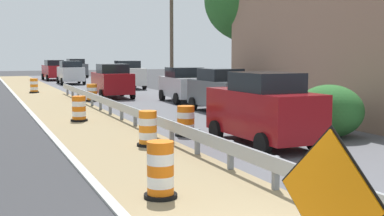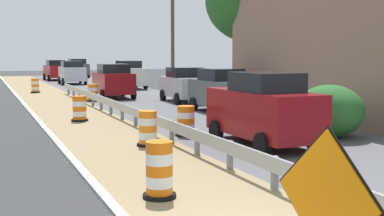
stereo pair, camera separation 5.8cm
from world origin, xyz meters
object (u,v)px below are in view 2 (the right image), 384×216
object	(u,v)px
traffic_barrel_far	(80,110)
traffic_barrel_farther	(93,93)
traffic_barrel_close	(148,130)
car_lead_near_lane	(72,73)
utility_pole_mid	(173,25)
car_distant_b	(263,109)
traffic_barrel_nearest	(159,172)
warning_sign_diamond	(326,202)
car_distant_a	(222,91)
car_trailing_near_lane	(77,68)
car_distant_c	(186,85)
traffic_barrel_mid	(186,122)
traffic_barrel_farthest	(35,86)
car_lead_far_lane	(113,81)
car_mid_far_lane	(129,75)
car_trailing_far_lane	(55,70)

from	to	relation	value
traffic_barrel_far	traffic_barrel_farther	xyz separation A→B (m)	(2.32, 8.60, -0.02)
traffic_barrel_close	car_lead_near_lane	xyz separation A→B (m)	(3.11, 32.42, 0.57)
utility_pole_mid	car_distant_b	bearing A→B (deg)	-102.36
traffic_barrel_nearest	traffic_barrel_far	size ratio (longest dim) A/B	1.07
traffic_barrel_close	traffic_barrel_farther	xyz separation A→B (m)	(1.44, 15.07, -0.03)
warning_sign_diamond	car_distant_a	distance (m)	18.11
utility_pole_mid	car_distant_a	bearing A→B (deg)	-97.98
car_trailing_near_lane	car_distant_c	xyz separation A→B (m)	(0.38, -33.00, -0.08)
traffic_barrel_farther	car_distant_b	distance (m)	16.44
traffic_barrel_nearest	traffic_barrel_close	size ratio (longest dim) A/B	1.04
traffic_barrel_mid	traffic_barrel_nearest	bearing A→B (deg)	-115.88
traffic_barrel_mid	car_lead_near_lane	size ratio (longest dim) A/B	0.25
traffic_barrel_close	traffic_barrel_nearest	bearing A→B (deg)	-105.39
traffic_barrel_far	car_trailing_near_lane	size ratio (longest dim) A/B	0.23
car_distant_a	utility_pole_mid	xyz separation A→B (m)	(1.49, 10.66, 3.67)
traffic_barrel_far	car_trailing_near_lane	world-z (taller)	car_trailing_near_lane
traffic_barrel_far	car_trailing_near_lane	xyz separation A→B (m)	(6.78, 39.07, 0.61)
traffic_barrel_close	car_distant_a	xyz separation A→B (m)	(5.91, 7.04, 0.55)
traffic_barrel_mid	car_distant_c	size ratio (longest dim) A/B	0.25
traffic_barrel_far	car_distant_a	distance (m)	6.84
car_trailing_near_lane	car_distant_c	bearing A→B (deg)	-0.05
traffic_barrel_mid	traffic_barrel_farthest	xyz separation A→B (m)	(-2.78, 21.75, -0.00)
car_lead_far_lane	car_distant_c	bearing A→B (deg)	-141.76
car_mid_far_lane	car_distant_a	world-z (taller)	car_mid_far_lane
traffic_barrel_farthest	car_mid_far_lane	distance (m)	7.63
car_distant_a	traffic_barrel_far	bearing A→B (deg)	-86.74
traffic_barrel_mid	car_trailing_far_lane	size ratio (longest dim) A/B	0.21
car_distant_c	utility_pole_mid	distance (m)	6.45
car_trailing_near_lane	car_lead_near_lane	bearing A→B (deg)	-12.72
car_trailing_far_lane	utility_pole_mid	bearing A→B (deg)	-169.72
car_lead_near_lane	car_distant_b	xyz separation A→B (m)	(0.14, -33.67, 0.05)
warning_sign_diamond	car_distant_a	world-z (taller)	car_distant_a
car_distant_b	warning_sign_diamond	bearing A→B (deg)	152.23
traffic_barrel_farther	traffic_barrel_farthest	size ratio (longest dim) A/B	0.99
traffic_barrel_close	warning_sign_diamond	bearing A→B (deg)	-95.41
traffic_barrel_mid	warning_sign_diamond	bearing A→B (deg)	-103.64
traffic_barrel_farther	car_trailing_near_lane	world-z (taller)	car_trailing_near_lane
traffic_barrel_far	utility_pole_mid	bearing A→B (deg)	53.58
traffic_barrel_close	car_mid_far_lane	distance (m)	25.65
car_distant_a	traffic_barrel_farther	bearing A→B (deg)	-152.40
traffic_barrel_far	car_distant_b	distance (m)	8.78
car_lead_far_lane	car_trailing_far_lane	distance (m)	23.36
warning_sign_diamond	car_lead_near_lane	world-z (taller)	car_lead_near_lane
traffic_barrel_nearest	warning_sign_diamond	bearing A→B (deg)	-82.66
car_mid_far_lane	traffic_barrel_far	bearing A→B (deg)	-19.44
car_distant_b	traffic_barrel_close	bearing A→B (deg)	67.35
traffic_barrel_far	car_distant_b	bearing A→B (deg)	-61.87
traffic_barrel_mid	car_trailing_near_lane	xyz separation A→B (m)	(4.14, 44.25, 0.62)
traffic_barrel_nearest	traffic_barrel_close	bearing A→B (deg)	74.61
traffic_barrel_nearest	car_trailing_far_lane	size ratio (longest dim) A/B	0.23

